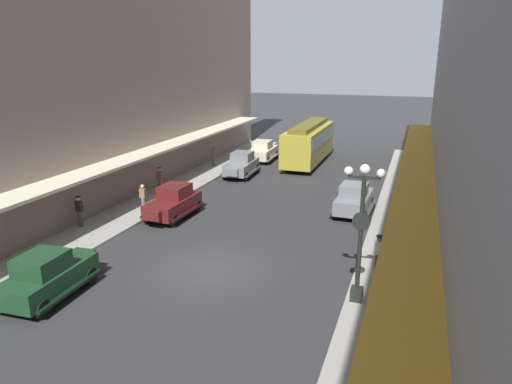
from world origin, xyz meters
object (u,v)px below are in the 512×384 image
Objects in this scene: parked_car_3 at (354,198)px; streetcar at (309,141)px; pedestrian_4 at (79,211)px; parked_car_1 at (241,164)px; pedestrian_2 at (378,254)px; parked_car_4 at (263,150)px; pedestrian_1 at (418,170)px; pedestrian_0 at (143,198)px; fire_hydrant at (171,194)px; pedestrian_3 at (214,156)px; parked_car_0 at (173,201)px; lamp_post_with_clock at (361,228)px; parked_car_2 at (48,274)px; pedestrian_5 at (160,179)px.

streetcar is (-5.59, 12.37, 0.96)m from parked_car_3.
streetcar is 21.24m from pedestrian_4.
parked_car_1 reaches higher than pedestrian_2.
parked_car_1 is 1.00× the size of parked_car_3.
pedestrian_1 is at bearing -15.71° from parked_car_4.
pedestrian_0 is at bearing -140.19° from pedestrian_1.
fire_hydrant is 9.92m from pedestrian_3.
fire_hydrant is at bearing 154.52° from pedestrian_2.
parked_car_0 is at bearing -157.38° from parked_car_3.
pedestrian_0 is 14.11m from pedestrian_2.
pedestrian_2 is at bearing -47.61° from pedestrian_3.
pedestrian_4 is (-14.91, 3.07, -1.97)m from lamp_post_with_clock.
pedestrian_2 is (7.67, -20.27, -0.89)m from streetcar.
streetcar is at bearing 5.78° from parked_car_4.
streetcar is 21.69m from pedestrian_2.
parked_car_3 is at bearing -112.38° from pedestrian_1.
pedestrian_2 is (13.60, -3.76, 0.02)m from pedestrian_0.
pedestrian_1 is (12.95, 22.12, 0.07)m from parked_car_2.
parked_car_4 is at bearing 91.61° from parked_car_1.
parked_car_2 is 25.63m from pedestrian_1.
pedestrian_0 is 3.72m from pedestrian_4.
fire_hydrant is 0.50× the size of pedestrian_3.
parked_car_1 reaches higher than pedestrian_4.
fire_hydrant is (-1.55, 2.43, -0.38)m from parked_car_0.
pedestrian_5 is at bearing -119.78° from streetcar.
streetcar reaches higher than pedestrian_2.
pedestrian_5 is (-16.19, -8.49, 0.00)m from pedestrian_1.
pedestrian_2 and pedestrian_4 have the same top height.
parked_car_4 is at bearing 164.29° from pedestrian_1.
pedestrian_0 is at bearing 60.74° from pedestrian_4.
pedestrian_4 is at bearing 120.67° from parked_car_2.
parked_car_2 is 0.45× the size of streetcar.
parked_car_3 is at bearing 98.55° from lamp_post_with_clock.
pedestrian_1 is (9.01, -4.06, -0.89)m from streetcar.
pedestrian_1 reaches higher than fire_hydrant.
parked_car_1 and parked_car_2 have the same top height.
pedestrian_5 is (-3.24, 13.63, 0.07)m from parked_car_2.
lamp_post_with_clock reaches higher than parked_car_2.
fire_hydrant is (-1.60, -13.55, -0.38)m from parked_car_4.
pedestrian_5 is at bearing -179.20° from parked_car_3.
pedestrian_5 is at bearing 129.32° from parked_car_0.
parked_car_0 is at bearing 161.61° from pedestrian_2.
parked_car_3 is at bearing -33.03° from pedestrian_3.
pedestrian_4 is (-1.82, -3.25, 0.02)m from pedestrian_0.
pedestrian_5 reaches higher than fire_hydrant.
pedestrian_2 is (2.08, -7.90, 0.07)m from parked_car_3.
parked_car_0 is 0.99× the size of parked_car_1.
pedestrian_4 is (-7.75, -19.76, -0.89)m from streetcar.
parked_car_0 is 2.56× the size of pedestrian_5.
parked_car_4 is 4.84m from pedestrian_3.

